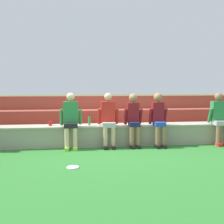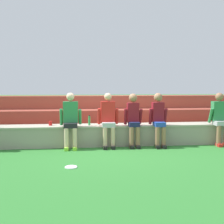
% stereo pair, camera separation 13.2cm
% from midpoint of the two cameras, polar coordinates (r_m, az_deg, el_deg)
% --- Properties ---
extents(ground_plane, '(80.00, 80.00, 0.00)m').
position_cam_midpoint_polar(ground_plane, '(7.44, -0.35, -7.16)').
color(ground_plane, '#2D752D').
extents(stone_seating_wall, '(9.05, 0.62, 0.56)m').
position_cam_midpoint_polar(stone_seating_wall, '(7.66, -0.61, -4.53)').
color(stone_seating_wall, gray).
rests_on(stone_seating_wall, ground).
extents(brick_bleachers, '(11.62, 1.97, 1.27)m').
position_cam_midpoint_polar(brick_bleachers, '(9.23, -1.78, -1.56)').
color(brick_bleachers, '#984132').
rests_on(brick_bleachers, ground).
extents(person_left_of_center, '(0.56, 0.51, 1.44)m').
position_cam_midpoint_polar(person_left_of_center, '(7.24, -8.91, -1.31)').
color(person_left_of_center, beige).
rests_on(person_left_of_center, ground).
extents(person_center, '(0.55, 0.54, 1.42)m').
position_cam_midpoint_polar(person_center, '(7.31, -1.25, -1.24)').
color(person_center, '#DBAD89').
rests_on(person_center, ground).
extents(person_right_of_center, '(0.48, 0.54, 1.41)m').
position_cam_midpoint_polar(person_right_of_center, '(7.40, 3.92, -1.21)').
color(person_right_of_center, '#996B4C').
rests_on(person_right_of_center, ground).
extents(person_far_right, '(0.49, 0.56, 1.42)m').
position_cam_midpoint_polar(person_far_right, '(7.52, 9.00, -1.13)').
color(person_far_right, '#996B4C').
rests_on(person_far_right, ground).
extents(person_rightmost_edge, '(0.56, 0.49, 1.42)m').
position_cam_midpoint_polar(person_rightmost_edge, '(8.16, 20.55, -0.86)').
color(person_rightmost_edge, '#996B4C').
rests_on(person_rightmost_edge, ground).
extents(water_bottle_mid_left, '(0.06, 0.06, 0.27)m').
position_cam_midpoint_polar(water_bottle_mid_left, '(7.51, -5.14, -1.74)').
color(water_bottle_mid_left, green).
rests_on(water_bottle_mid_left, stone_seating_wall).
extents(plastic_cup_right_end, '(0.09, 0.09, 0.11)m').
position_cam_midpoint_polar(plastic_cup_right_end, '(7.62, -12.95, -2.30)').
color(plastic_cup_right_end, red).
rests_on(plastic_cup_right_end, stone_seating_wall).
extents(frisbee, '(0.25, 0.25, 0.02)m').
position_cam_midpoint_polar(frisbee, '(5.71, -8.67, -11.07)').
color(frisbee, white).
rests_on(frisbee, ground).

